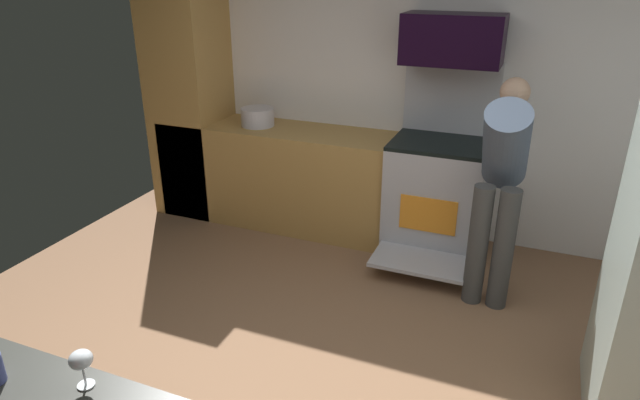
# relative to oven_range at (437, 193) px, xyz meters

# --- Properties ---
(ground_plane) EXTENTS (5.20, 4.80, 0.02)m
(ground_plane) POSITION_rel_oven_range_xyz_m (-0.45, -1.97, -0.52)
(ground_plane) COLOR #866043
(wall_back) EXTENTS (5.20, 0.12, 2.60)m
(wall_back) POSITION_rel_oven_range_xyz_m (-0.45, 0.37, 0.79)
(wall_back) COLOR silver
(wall_back) RESTS_ON ground
(lower_cabinet_run) EXTENTS (2.40, 0.60, 0.90)m
(lower_cabinet_run) POSITION_rel_oven_range_xyz_m (-1.35, 0.01, -0.06)
(lower_cabinet_run) COLOR #AD8244
(lower_cabinet_run) RESTS_ON ground
(cabinet_column) EXTENTS (0.60, 0.60, 2.10)m
(cabinet_column) POSITION_rel_oven_range_xyz_m (-2.35, 0.01, 0.54)
(cabinet_column) COLOR #AD8244
(cabinet_column) RESTS_ON ground
(oven_range) EXTENTS (0.76, 1.04, 1.53)m
(oven_range) POSITION_rel_oven_range_xyz_m (0.00, 0.00, 0.00)
(oven_range) COLOR #B0B0B8
(oven_range) RESTS_ON ground
(microwave) EXTENTS (0.74, 0.38, 0.37)m
(microwave) POSITION_rel_oven_range_xyz_m (0.00, 0.09, 1.21)
(microwave) COLOR black
(microwave) RESTS_ON oven_range
(person_cook) EXTENTS (0.31, 0.61, 1.54)m
(person_cook) POSITION_rel_oven_range_xyz_m (0.51, -0.55, 0.40)
(person_cook) COLOR #424242
(person_cook) RESTS_ON ground
(wine_glass_near) EXTENTS (0.08, 0.08, 0.14)m
(wine_glass_near) POSITION_rel_oven_range_xyz_m (-0.62, -3.15, 0.50)
(wine_glass_near) COLOR silver
(wine_glass_near) RESTS_ON counter_island
(stock_pot) EXTENTS (0.30, 0.30, 0.16)m
(stock_pot) POSITION_rel_oven_range_xyz_m (-1.64, 0.01, 0.47)
(stock_pot) COLOR silver
(stock_pot) RESTS_ON lower_cabinet_run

